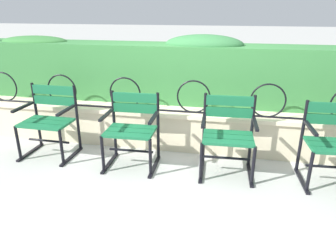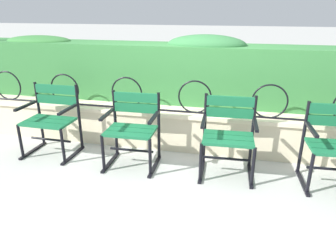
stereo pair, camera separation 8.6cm
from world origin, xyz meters
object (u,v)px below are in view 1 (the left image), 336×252
object	(u,v)px
park_chair_centre_left	(132,127)
park_chair_centre_right	(228,133)
park_chair_rightmost	(335,141)
park_chair_leftmost	(49,119)

from	to	relation	value
park_chair_centre_left	park_chair_centre_right	size ratio (longest dim) A/B	0.97
park_chair_centre_left	park_chair_rightmost	size ratio (longest dim) A/B	1.00
park_chair_centre_right	park_chair_leftmost	bearing A→B (deg)	178.86
park_chair_centre_right	park_chair_rightmost	world-z (taller)	park_chair_centre_right
park_chair_leftmost	park_chair_centre_right	distance (m)	2.18
park_chair_leftmost	park_chair_centre_left	world-z (taller)	park_chair_leftmost
park_chair_centre_left	park_chair_rightmost	xyz separation A→B (m)	(2.18, 0.03, 0.00)
park_chair_centre_left	park_chair_centre_right	bearing A→B (deg)	1.31
park_chair_centre_left	park_chair_centre_right	distance (m)	1.09
park_chair_centre_right	park_chair_rightmost	size ratio (longest dim) A/B	1.02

